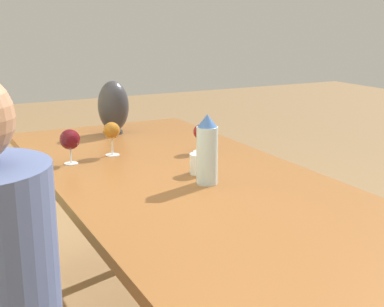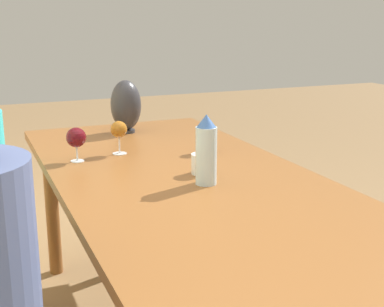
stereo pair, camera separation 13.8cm
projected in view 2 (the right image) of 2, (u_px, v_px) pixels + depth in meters
name	position (u px, v px, depth m)	size (l,w,h in m)	color
dining_table	(192.00, 200.00, 1.96)	(2.24, 0.94, 0.77)	brown
water_bottle	(206.00, 151.00, 1.87)	(0.08, 0.08, 0.25)	silver
water_tumbler	(201.00, 164.00, 2.01)	(0.08, 0.08, 0.08)	silver
vase	(126.00, 106.00, 2.70)	(0.15, 0.15, 0.27)	#2D2D33
wine_glass_0	(119.00, 130.00, 2.29)	(0.07, 0.07, 0.14)	silver
wine_glass_2	(76.00, 138.00, 2.17)	(0.08, 0.08, 0.14)	silver
wine_glass_3	(208.00, 133.00, 2.32)	(0.07, 0.07, 0.12)	silver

